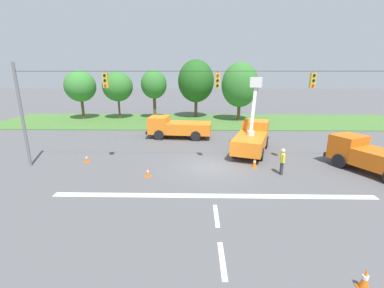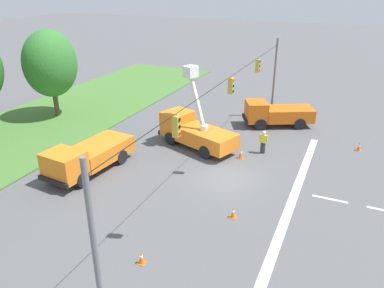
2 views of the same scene
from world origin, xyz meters
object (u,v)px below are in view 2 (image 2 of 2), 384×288
(traffic_cone_mid_right, at_px, (359,147))
(tree_far_east, at_px, (50,64))
(traffic_cone_lane_edge_a, at_px, (241,153))
(traffic_cone_near_bucket, at_px, (233,213))
(road_worker, at_px, (263,141))
(utility_truck_support_near, at_px, (87,156))
(utility_truck_bucket_lift, at_px, (194,130))
(utility_truck_support_far, at_px, (276,113))
(traffic_cone_foreground_left, at_px, (141,258))

(traffic_cone_mid_right, bearing_deg, tree_far_east, 96.87)
(traffic_cone_lane_edge_a, bearing_deg, traffic_cone_mid_right, -57.77)
(traffic_cone_near_bucket, xyz_separation_m, traffic_cone_lane_edge_a, (7.25, 1.80, 0.07))
(road_worker, bearing_deg, traffic_cone_lane_edge_a, 141.19)
(traffic_cone_lane_edge_a, bearing_deg, utility_truck_support_near, 125.06)
(traffic_cone_mid_right, bearing_deg, traffic_cone_lane_edge_a, 122.23)
(traffic_cone_near_bucket, bearing_deg, tree_far_east, 66.19)
(traffic_cone_mid_right, xyz_separation_m, traffic_cone_lane_edge_a, (-4.87, 7.73, 0.05))
(utility_truck_bucket_lift, height_order, utility_truck_support_near, utility_truck_bucket_lift)
(utility_truck_support_far, height_order, traffic_cone_foreground_left, utility_truck_support_far)
(utility_truck_bucket_lift, distance_m, traffic_cone_mid_right, 12.45)
(utility_truck_bucket_lift, relative_size, traffic_cone_near_bucket, 10.69)
(road_worker, bearing_deg, traffic_cone_foreground_left, 171.48)
(traffic_cone_lane_edge_a, bearing_deg, traffic_cone_foreground_left, 176.02)
(utility_truck_bucket_lift, bearing_deg, traffic_cone_foreground_left, -166.71)
(road_worker, height_order, traffic_cone_near_bucket, road_worker)
(tree_far_east, relative_size, utility_truck_support_near, 1.18)
(traffic_cone_mid_right, relative_size, traffic_cone_near_bucket, 1.06)
(utility_truck_bucket_lift, xyz_separation_m, traffic_cone_foreground_left, (-12.94, -3.06, -1.01))
(utility_truck_bucket_lift, bearing_deg, utility_truck_support_near, 144.36)
(utility_truck_bucket_lift, height_order, traffic_cone_mid_right, utility_truck_bucket_lift)
(road_worker, height_order, traffic_cone_lane_edge_a, road_worker)
(utility_truck_support_near, relative_size, utility_truck_support_far, 1.07)
(utility_truck_bucket_lift, height_order, road_worker, utility_truck_bucket_lift)
(utility_truck_bucket_lift, xyz_separation_m, traffic_cone_lane_edge_a, (-0.58, -3.92, -0.96))
(utility_truck_bucket_lift, distance_m, utility_truck_support_far, 8.43)
(traffic_cone_near_bucket, bearing_deg, road_worker, 3.81)
(utility_truck_support_far, height_order, traffic_cone_near_bucket, utility_truck_support_far)
(traffic_cone_lane_edge_a, bearing_deg, road_worker, -38.81)
(traffic_cone_foreground_left, distance_m, traffic_cone_mid_right, 19.25)
(traffic_cone_foreground_left, xyz_separation_m, traffic_cone_mid_right, (17.23, -8.59, 0.01))
(utility_truck_support_near, bearing_deg, traffic_cone_mid_right, -56.25)
(road_worker, height_order, traffic_cone_foreground_left, road_worker)
(utility_truck_support_far, xyz_separation_m, traffic_cone_mid_right, (-2.70, -6.93, -0.80))
(traffic_cone_mid_right, xyz_separation_m, traffic_cone_near_bucket, (-12.12, 5.93, -0.02))
(utility_truck_support_far, bearing_deg, utility_truck_bucket_lift, 146.02)
(road_worker, relative_size, traffic_cone_near_bucket, 2.78)
(road_worker, relative_size, traffic_cone_foreground_left, 2.68)
(utility_truck_support_near, xyz_separation_m, utility_truck_support_far, (13.69, -9.51, 0.01))
(utility_truck_support_far, bearing_deg, traffic_cone_lane_edge_a, 174.01)
(utility_truck_support_near, height_order, road_worker, utility_truck_support_near)
(tree_far_east, height_order, traffic_cone_near_bucket, tree_far_east)
(tree_far_east, distance_m, traffic_cone_near_bucket, 22.67)
(road_worker, relative_size, traffic_cone_mid_right, 2.62)
(tree_far_east, height_order, traffic_cone_lane_edge_a, tree_far_east)
(utility_truck_support_far, bearing_deg, traffic_cone_near_bucket, -176.12)
(tree_far_east, bearing_deg, utility_truck_support_near, -128.67)
(tree_far_east, xyz_separation_m, traffic_cone_mid_right, (3.16, -26.23, -4.61))
(traffic_cone_foreground_left, distance_m, traffic_cone_near_bucket, 5.76)
(traffic_cone_mid_right, height_order, traffic_cone_near_bucket, traffic_cone_mid_right)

